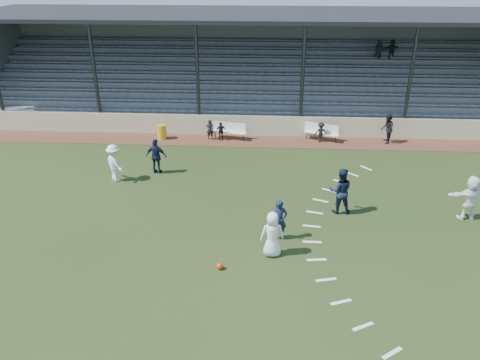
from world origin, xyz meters
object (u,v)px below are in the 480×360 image
player_navy_lead (280,220)px  official (387,129)px  bench_left (229,129)px  football (220,266)px  player_white_lead (272,234)px  trash_bin (162,132)px  bench_right (321,131)px

player_navy_lead → official: bearing=40.9°
bench_left → football: bench_left is taller
football → player_navy_lead: 2.95m
player_white_lead → player_navy_lead: player_white_lead is taller
trash_bin → player_white_lead: size_ratio=0.49×
bench_right → bench_left: bearing=-158.4°
football → player_navy_lead: player_navy_lead is taller
bench_right → official: bearing=16.7°
bench_left → player_white_lead: size_ratio=1.20×
player_white_lead → official: size_ratio=1.02×
official → player_white_lead: bearing=-23.2°
official → football: bearing=-27.3°
player_white_lead → bench_left: bearing=-85.3°
bench_right → football: size_ratio=8.71×
football → official: (8.28, 12.55, 0.74)m
bench_left → official: bearing=10.7°
bench_right → player_white_lead: bearing=-83.0°
bench_left → player_navy_lead: 11.04m
trash_bin → player_white_lead: bearing=-60.9°
bench_left → player_navy_lead: bearing=-63.9°
player_navy_lead → player_white_lead: bearing=-122.8°
football → player_navy_lead: (2.04, 2.03, 0.68)m
bench_right → player_navy_lead: bearing=-82.9°
bench_left → trash_bin: bench_left is taller
bench_left → bench_right: 5.34m
bench_right → player_navy_lead: player_navy_lead is taller
trash_bin → official: 12.92m
bench_left → bench_right: bearing=12.7°
player_white_lead → official: bearing=-126.5°
player_white_lead → bench_right: bearing=-110.8°
bench_right → player_white_lead: (-2.86, -11.84, 0.27)m
trash_bin → player_navy_lead: player_navy_lead is taller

